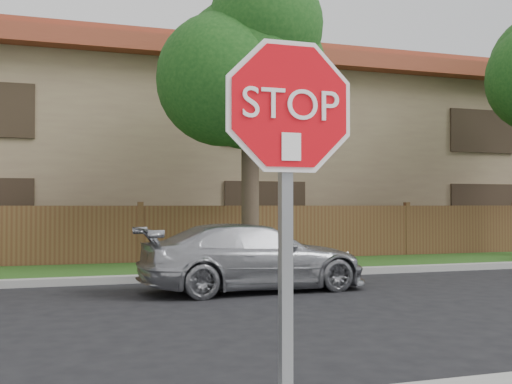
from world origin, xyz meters
name	(u,v)px	position (x,y,z in m)	size (l,w,h in m)	color
far_curb	(158,278)	(0.00, 8.15, 0.07)	(70.00, 0.30, 0.15)	gray
grass_strip	(148,271)	(0.00, 9.80, 0.06)	(70.00, 3.00, 0.12)	#1E4714
fence	(140,236)	(0.00, 11.40, 0.80)	(70.00, 0.12, 1.60)	brown
apartment_building	(122,151)	(0.00, 17.00, 3.53)	(35.20, 9.20, 7.20)	#8A7155
tree_mid	(252,74)	(2.52, 9.57, 4.87)	(4.80, 3.90, 7.35)	#382B21
stop_sign	(288,166)	(-0.72, -1.48, 1.83)	(1.01, 0.13, 2.55)	gray
sedan_right	(254,257)	(1.53, 6.31, 0.63)	(1.77, 4.35, 1.26)	#A2A3A9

